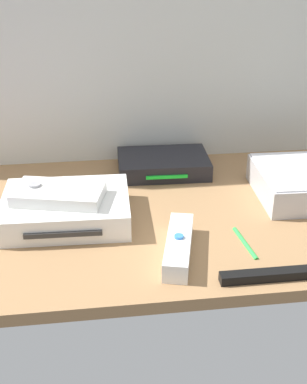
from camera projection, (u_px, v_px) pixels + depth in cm
name	position (u px, v px, depth cm)	size (l,w,h in cm)	color
ground_plane	(153.00, 217.00, 88.92)	(100.00, 48.00, 2.00)	#936D47
back_wall	(137.00, 0.00, 95.50)	(110.00, 1.20, 64.00)	silver
game_console	(66.00, 209.00, 85.17)	(21.47, 16.99, 4.40)	white
mini_computer	(304.00, 182.00, 93.04)	(17.50, 17.50, 5.30)	silver
network_router	(163.00, 164.00, 102.68)	(18.35, 12.78, 3.40)	black
remote_wand	(179.00, 246.00, 76.30)	(7.08, 15.23, 3.40)	white
remote_classic_pad	(59.00, 194.00, 83.03)	(15.89, 11.20, 2.40)	white
sensor_bar	(303.00, 273.00, 71.75)	(24.00, 1.80, 1.40)	black
stylus_pen	(245.00, 242.00, 79.51)	(0.70, 0.70, 9.00)	green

